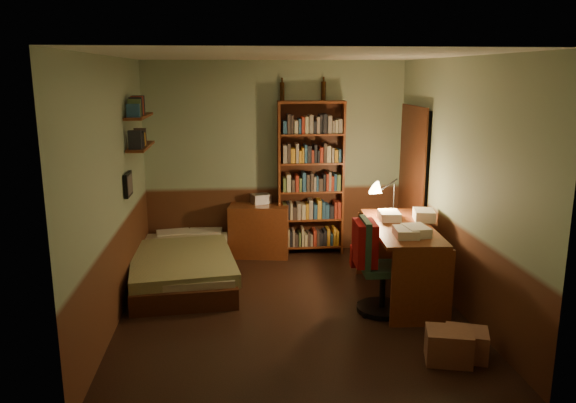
{
  "coord_description": "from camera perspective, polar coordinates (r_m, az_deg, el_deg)",
  "views": [
    {
      "loc": [
        -0.57,
        -5.54,
        2.44
      ],
      "look_at": [
        0.0,
        0.25,
        1.1
      ],
      "focal_mm": 35.0,
      "sensor_mm": 36.0,
      "label": 1
    }
  ],
  "objects": [
    {
      "name": "wall_left",
      "position": [
        5.78,
        -17.38,
        0.99
      ],
      "size": [
        0.02,
        4.0,
        2.6
      ],
      "primitive_type": "cube",
      "color": "gray",
      "rests_on": "ground"
    },
    {
      "name": "cardboard_box_a",
      "position": [
        5.18,
        15.99,
        -13.92
      ],
      "size": [
        0.45,
        0.39,
        0.29
      ],
      "primitive_type": "cube",
      "rotation": [
        0.0,
        0.0,
        -0.25
      ],
      "color": "#93604A",
      "rests_on": "ground"
    },
    {
      "name": "framed_picture",
      "position": [
        6.36,
        -15.94,
        1.68
      ],
      "size": [
        0.04,
        0.32,
        0.26
      ],
      "primitive_type": "cube",
      "color": "black",
      "rests_on": "wall_left"
    },
    {
      "name": "bottle_right",
      "position": [
        7.6,
        3.63,
        11.15
      ],
      "size": [
        0.07,
        0.07,
        0.25
      ],
      "primitive_type": "cylinder",
      "rotation": [
        0.0,
        0.0,
        0.15
      ],
      "color": "black",
      "rests_on": "bookshelf"
    },
    {
      "name": "wall_back",
      "position": [
        7.66,
        -1.3,
        4.41
      ],
      "size": [
        3.5,
        0.02,
        2.6
      ],
      "primitive_type": "cube",
      "color": "gray",
      "rests_on": "ground"
    },
    {
      "name": "desk",
      "position": [
        6.32,
        11.27,
        -6.01
      ],
      "size": [
        0.73,
        1.57,
        0.82
      ],
      "primitive_type": "cube",
      "rotation": [
        0.0,
        0.0,
        -0.06
      ],
      "color": "#622C14",
      "rests_on": "ground"
    },
    {
      "name": "cardboard_box_b",
      "position": [
        5.3,
        17.66,
        -13.59
      ],
      "size": [
        0.44,
        0.4,
        0.25
      ],
      "primitive_type": "cube",
      "rotation": [
        0.0,
        0.0,
        -0.36
      ],
      "color": "#93604A",
      "rests_on": "ground"
    },
    {
      "name": "door_trim",
      "position": [
        7.35,
        12.37,
        1.36
      ],
      "size": [
        0.02,
        0.98,
        2.08
      ],
      "primitive_type": "cube",
      "color": "#391A0E",
      "rests_on": "ground"
    },
    {
      "name": "ceiling",
      "position": [
        5.57,
        0.26,
        14.71
      ],
      "size": [
        3.5,
        4.0,
        0.02
      ],
      "primitive_type": "cube",
      "color": "silver",
      "rests_on": "wall_back"
    },
    {
      "name": "dresser",
      "position": [
        7.61,
        -2.95,
        -2.98
      ],
      "size": [
        0.84,
        0.51,
        0.7
      ],
      "primitive_type": "cube",
      "rotation": [
        0.0,
        0.0,
        -0.16
      ],
      "color": "#622C14",
      "rests_on": "ground"
    },
    {
      "name": "red_jacket",
      "position": [
        5.83,
        6.89,
        1.25
      ],
      "size": [
        0.29,
        0.42,
        0.45
      ],
      "primitive_type": "cube",
      "rotation": [
        0.0,
        0.0,
        -0.25
      ],
      "color": "#AD1214",
      "rests_on": "office_chair"
    },
    {
      "name": "wall_front",
      "position": [
        3.76,
        3.4,
        -4.75
      ],
      "size": [
        3.5,
        0.02,
        2.6
      ],
      "primitive_type": "cube",
      "color": "gray",
      "rests_on": "ground"
    },
    {
      "name": "paper_stack",
      "position": [
        6.47,
        13.64,
        -1.34
      ],
      "size": [
        0.27,
        0.33,
        0.12
      ],
      "primitive_type": "cube",
      "rotation": [
        0.0,
        0.0,
        -0.18
      ],
      "color": "silver",
      "rests_on": "desk"
    },
    {
      "name": "floor",
      "position": [
        6.09,
        0.24,
        -10.77
      ],
      "size": [
        3.5,
        4.0,
        0.02
      ],
      "primitive_type": "cube",
      "color": "black",
      "rests_on": "ground"
    },
    {
      "name": "bookshelf",
      "position": [
        7.6,
        2.35,
        2.33
      ],
      "size": [
        0.91,
        0.33,
        2.08
      ],
      "primitive_type": "cube",
      "rotation": [
        0.0,
        0.0,
        -0.06
      ],
      "color": "#622C14",
      "rests_on": "ground"
    },
    {
      "name": "wall_shelf_lower",
      "position": [
        6.78,
        -14.73,
        5.43
      ],
      "size": [
        0.2,
        0.9,
        0.03
      ],
      "primitive_type": "cube",
      "color": "#622C14",
      "rests_on": "wall_left"
    },
    {
      "name": "desk_lamp",
      "position": [
        6.64,
        10.75,
        1.46
      ],
      "size": [
        0.19,
        0.19,
        0.63
      ],
      "primitive_type": "cone",
      "rotation": [
        0.0,
        0.0,
        -0.01
      ],
      "color": "black",
      "rests_on": "desk"
    },
    {
      "name": "office_chair",
      "position": [
        5.88,
        9.67,
        -6.28
      ],
      "size": [
        0.54,
        0.48,
        1.04
      ],
      "primitive_type": "cube",
      "rotation": [
        0.0,
        0.0,
        -0.04
      ],
      "color": "#2C4D38",
      "rests_on": "ground"
    },
    {
      "name": "mini_stereo",
      "position": [
        7.63,
        -2.79,
        0.29
      ],
      "size": [
        0.29,
        0.25,
        0.13
      ],
      "primitive_type": "cube",
      "rotation": [
        0.0,
        0.0,
        0.35
      ],
      "color": "#B2B2B7",
      "rests_on": "dresser"
    },
    {
      "name": "bottle_left",
      "position": [
        7.53,
        -0.6,
        11.12
      ],
      "size": [
        0.08,
        0.08,
        0.24
      ],
      "primitive_type": "cylinder",
      "rotation": [
        0.0,
        0.0,
        -0.32
      ],
      "color": "black",
      "rests_on": "bookshelf"
    },
    {
      "name": "bed",
      "position": [
        6.88,
        -10.55,
        -5.33
      ],
      "size": [
        1.27,
        2.14,
        0.61
      ],
      "primitive_type": "cube",
      "rotation": [
        0.0,
        0.0,
        0.08
      ],
      "color": "#69784A",
      "rests_on": "ground"
    },
    {
      "name": "wall_right",
      "position": [
        6.12,
        16.88,
        1.67
      ],
      "size": [
        0.02,
        4.0,
        2.6
      ],
      "primitive_type": "cube",
      "color": "gray",
      "rests_on": "ground"
    },
    {
      "name": "wall_shelf_upper",
      "position": [
        6.74,
        -14.9,
        8.37
      ],
      "size": [
        0.2,
        0.9,
        0.03
      ],
      "primitive_type": "cube",
      "color": "#622C14",
      "rests_on": "wall_left"
    },
    {
      "name": "doorway",
      "position": [
        7.36,
        12.63,
        1.37
      ],
      "size": [
        0.06,
        0.9,
        2.0
      ],
      "primitive_type": "cube",
      "color": "black",
      "rests_on": "ground"
    }
  ]
}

